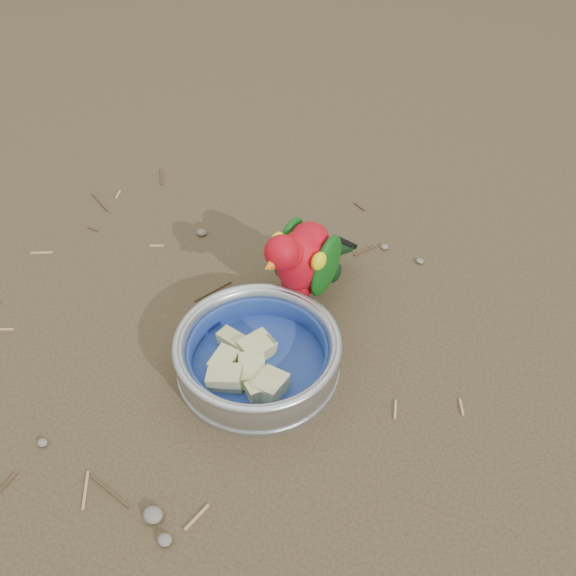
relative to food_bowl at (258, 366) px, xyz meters
The scene contains 6 objects.
ground 0.04m from the food_bowl, behind, with size 60.00×60.00×0.00m, color #473825.
food_bowl is the anchor object (origin of this frame).
bowl_wall 0.03m from the food_bowl, ahead, with size 0.23×0.23×0.04m, color #B2B2BA, non-canonical shape.
fruit_wedges 0.02m from the food_bowl, behind, with size 0.14×0.14×0.03m, color #BFBB7B, non-canonical shape.
lory_parrot 0.16m from the food_bowl, 96.09° to the left, with size 0.09×0.19×0.16m, color #B70815, non-canonical shape.
ground_debris 0.03m from the food_bowl, 123.16° to the left, with size 0.90×0.80×0.01m, color tan, non-canonical shape.
Camera 1 is at (0.38, -0.46, 0.71)m, focal length 40.00 mm.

